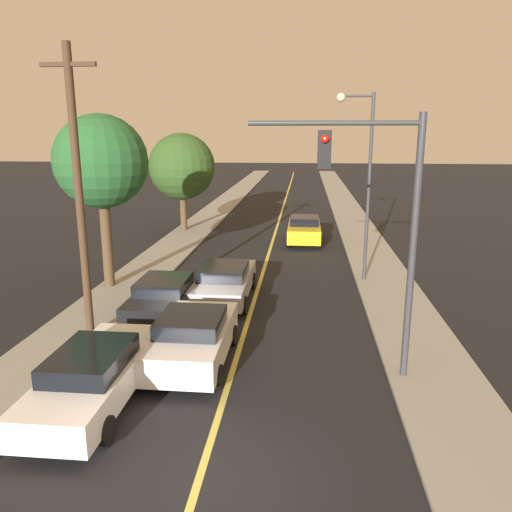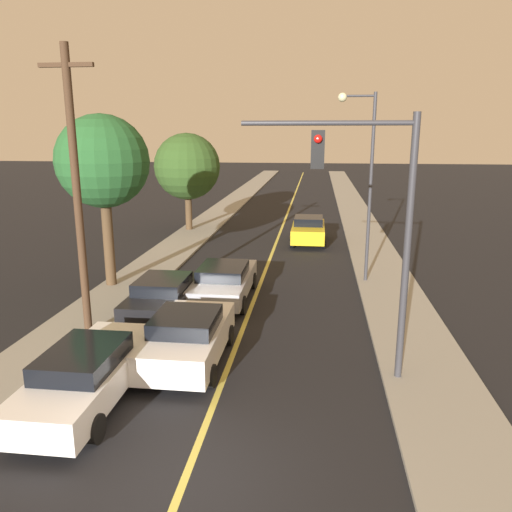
{
  "view_description": "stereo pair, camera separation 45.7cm",
  "coord_description": "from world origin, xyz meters",
  "px_view_note": "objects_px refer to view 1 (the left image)",
  "views": [
    {
      "loc": [
        1.84,
        -7.71,
        6.28
      ],
      "look_at": [
        0.0,
        11.06,
        1.6
      ],
      "focal_mm": 35.0,
      "sensor_mm": 36.0,
      "label": 1
    },
    {
      "loc": [
        2.29,
        -7.66,
        6.28
      ],
      "look_at": [
        0.0,
        11.06,
        1.6
      ],
      "focal_mm": 35.0,
      "sensor_mm": 36.0,
      "label": 2
    }
  ],
  "objects_px": {
    "car_near_lane_second": "(224,281)",
    "car_far_oncoming": "(304,229)",
    "car_near_lane_front": "(193,337)",
    "traffic_signal_mast": "(379,206)",
    "tree_left_far": "(101,163)",
    "utility_pole_left": "(79,193)",
    "streetlamp_right": "(362,165)",
    "car_outer_lane_second": "(165,295)",
    "car_outer_lane_front": "(95,375)",
    "tree_left_near": "(182,167)"
  },
  "relations": [
    {
      "from": "streetlamp_right",
      "to": "tree_left_near",
      "type": "distance_m",
      "value": 14.53
    },
    {
      "from": "car_near_lane_second",
      "to": "car_outer_lane_front",
      "type": "distance_m",
      "value": 8.03
    },
    {
      "from": "car_near_lane_front",
      "to": "car_far_oncoming",
      "type": "bearing_deg",
      "value": 79.42
    },
    {
      "from": "car_outer_lane_front",
      "to": "utility_pole_left",
      "type": "relative_size",
      "value": 0.59
    },
    {
      "from": "car_near_lane_front",
      "to": "car_outer_lane_second",
      "type": "height_order",
      "value": "car_near_lane_front"
    },
    {
      "from": "car_far_oncoming",
      "to": "streetlamp_right",
      "type": "xyz_separation_m",
      "value": [
        2.3,
        -7.66,
        4.19
      ]
    },
    {
      "from": "car_near_lane_second",
      "to": "car_far_oncoming",
      "type": "height_order",
      "value": "car_far_oncoming"
    },
    {
      "from": "car_near_lane_front",
      "to": "car_far_oncoming",
      "type": "xyz_separation_m",
      "value": [
        3.01,
        16.09,
        0.02
      ]
    },
    {
      "from": "car_near_lane_front",
      "to": "traffic_signal_mast",
      "type": "height_order",
      "value": "traffic_signal_mast"
    },
    {
      "from": "car_near_lane_second",
      "to": "car_far_oncoming",
      "type": "xyz_separation_m",
      "value": [
        3.01,
        10.62,
        0.04
      ]
    },
    {
      "from": "car_outer_lane_second",
      "to": "car_near_lane_front",
      "type": "bearing_deg",
      "value": -63.85
    },
    {
      "from": "traffic_signal_mast",
      "to": "car_outer_lane_front",
      "type": "bearing_deg",
      "value": -163.13
    },
    {
      "from": "car_outer_lane_second",
      "to": "tree_left_far",
      "type": "bearing_deg",
      "value": 138.39
    },
    {
      "from": "car_outer_lane_second",
      "to": "tree_left_far",
      "type": "xyz_separation_m",
      "value": [
        -3.17,
        2.81,
        4.41
      ]
    },
    {
      "from": "car_outer_lane_front",
      "to": "car_far_oncoming",
      "type": "xyz_separation_m",
      "value": [
        4.82,
        18.44,
        0.03
      ]
    },
    {
      "from": "tree_left_far",
      "to": "traffic_signal_mast",
      "type": "bearing_deg",
      "value": -35.05
    },
    {
      "from": "utility_pole_left",
      "to": "tree_left_far",
      "type": "relative_size",
      "value": 1.24
    },
    {
      "from": "car_near_lane_front",
      "to": "car_outer_lane_front",
      "type": "height_order",
      "value": "car_near_lane_front"
    },
    {
      "from": "car_near_lane_front",
      "to": "car_far_oncoming",
      "type": "relative_size",
      "value": 0.98
    },
    {
      "from": "car_near_lane_second",
      "to": "tree_left_near",
      "type": "bearing_deg",
      "value": 109.82
    },
    {
      "from": "streetlamp_right",
      "to": "tree_left_far",
      "type": "relative_size",
      "value": 1.12
    },
    {
      "from": "tree_left_far",
      "to": "car_outer_lane_front",
      "type": "bearing_deg",
      "value": -70.33
    },
    {
      "from": "traffic_signal_mast",
      "to": "tree_left_far",
      "type": "height_order",
      "value": "tree_left_far"
    },
    {
      "from": "car_far_oncoming",
      "to": "utility_pole_left",
      "type": "bearing_deg",
      "value": 65.97
    },
    {
      "from": "car_outer_lane_second",
      "to": "tree_left_near",
      "type": "height_order",
      "value": "tree_left_near"
    },
    {
      "from": "utility_pole_left",
      "to": "streetlamp_right",
      "type": "bearing_deg",
      "value": 38.58
    },
    {
      "from": "car_outer_lane_front",
      "to": "tree_left_near",
      "type": "bearing_deg",
      "value": 98.07
    },
    {
      "from": "streetlamp_right",
      "to": "car_near_lane_front",
      "type": "bearing_deg",
      "value": -122.19
    },
    {
      "from": "car_outer_lane_second",
      "to": "tree_left_far",
      "type": "relative_size",
      "value": 0.66
    },
    {
      "from": "car_near_lane_second",
      "to": "car_near_lane_front",
      "type": "bearing_deg",
      "value": -90.0
    },
    {
      "from": "car_outer_lane_second",
      "to": "traffic_signal_mast",
      "type": "height_order",
      "value": "traffic_signal_mast"
    },
    {
      "from": "tree_left_far",
      "to": "car_near_lane_second",
      "type": "bearing_deg",
      "value": -11.74
    },
    {
      "from": "car_near_lane_second",
      "to": "car_outer_lane_second",
      "type": "relative_size",
      "value": 1.07
    },
    {
      "from": "car_outer_lane_second",
      "to": "traffic_signal_mast",
      "type": "xyz_separation_m",
      "value": [
        6.61,
        -4.04,
        3.81
      ]
    },
    {
      "from": "car_near_lane_second",
      "to": "car_outer_lane_second",
      "type": "bearing_deg",
      "value": -135.55
    },
    {
      "from": "car_far_oncoming",
      "to": "utility_pole_left",
      "type": "height_order",
      "value": "utility_pole_left"
    },
    {
      "from": "car_outer_lane_front",
      "to": "car_far_oncoming",
      "type": "distance_m",
      "value": 19.06
    },
    {
      "from": "car_near_lane_front",
      "to": "tree_left_near",
      "type": "height_order",
      "value": "tree_left_near"
    },
    {
      "from": "car_near_lane_second",
      "to": "utility_pole_left",
      "type": "bearing_deg",
      "value": -130.87
    },
    {
      "from": "car_outer_lane_front",
      "to": "tree_left_far",
      "type": "relative_size",
      "value": 0.73
    },
    {
      "from": "streetlamp_right",
      "to": "utility_pole_left",
      "type": "distance_m",
      "value": 11.35
    },
    {
      "from": "car_outer_lane_front",
      "to": "car_outer_lane_second",
      "type": "height_order",
      "value": "car_outer_lane_front"
    },
    {
      "from": "streetlamp_right",
      "to": "car_outer_lane_second",
      "type": "bearing_deg",
      "value": -146.37
    },
    {
      "from": "utility_pole_left",
      "to": "traffic_signal_mast",
      "type": "bearing_deg",
      "value": -11.5
    },
    {
      "from": "traffic_signal_mast",
      "to": "utility_pole_left",
      "type": "distance_m",
      "value": 8.53
    },
    {
      "from": "car_near_lane_front",
      "to": "traffic_signal_mast",
      "type": "xyz_separation_m",
      "value": [
        4.79,
        -0.35,
        3.76
      ]
    },
    {
      "from": "tree_left_far",
      "to": "car_near_lane_front",
      "type": "bearing_deg",
      "value": -52.57
    },
    {
      "from": "car_outer_lane_front",
      "to": "streetlamp_right",
      "type": "relative_size",
      "value": 0.65
    },
    {
      "from": "car_outer_lane_second",
      "to": "streetlamp_right",
      "type": "bearing_deg",
      "value": 33.63
    },
    {
      "from": "car_far_oncoming",
      "to": "streetlamp_right",
      "type": "relative_size",
      "value": 0.57
    }
  ]
}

